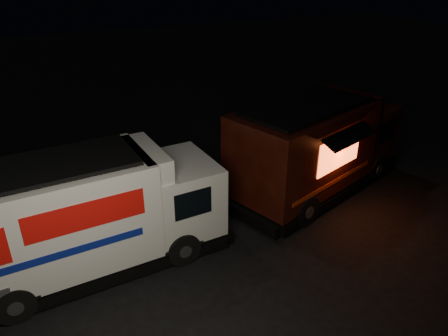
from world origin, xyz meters
TOP-DOWN VIEW (x-y plane):
  - ground at (0.00, 0.00)m, footprint 80.00×80.00m
  - white_truck at (-3.13, 0.97)m, footprint 7.38×3.15m
  - red_truck at (4.70, 2.21)m, footprint 7.68×4.96m

SIDE VIEW (x-z plane):
  - ground at x=0.00m, z-range 0.00..0.00m
  - white_truck at x=-3.13m, z-range 0.00..3.25m
  - red_truck at x=4.70m, z-range 0.00..3.35m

